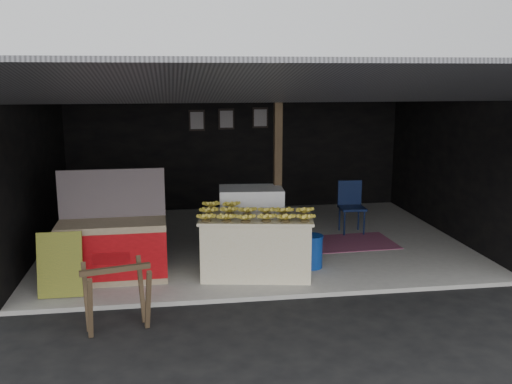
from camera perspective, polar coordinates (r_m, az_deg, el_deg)
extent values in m
plane|color=black|center=(7.43, 2.57, -10.71)|extent=(80.00, 80.00, 0.00)
cube|color=gray|center=(9.75, -0.28, -5.00)|extent=(7.00, 5.00, 0.06)
cube|color=black|center=(11.89, -2.05, 5.33)|extent=(7.00, 0.15, 2.90)
cube|color=black|center=(9.57, -21.53, 2.95)|extent=(0.15, 5.00, 2.90)
cube|color=black|center=(10.52, 18.98, 3.85)|extent=(0.15, 5.00, 2.90)
cube|color=#232326|center=(9.33, -0.30, 12.50)|extent=(7.20, 5.20, 0.12)
cube|color=#232326|center=(5.94, 4.62, 10.67)|extent=(7.40, 2.47, 0.48)
cube|color=#453522|center=(8.89, 2.19, 2.99)|extent=(0.12, 0.12, 2.85)
cube|color=silver|center=(8.03, 0.02, -5.43)|extent=(1.61, 1.13, 0.81)
cube|color=silver|center=(7.92, 0.02, -2.49)|extent=(1.68, 1.20, 0.04)
cube|color=white|center=(8.82, -0.50, -2.99)|extent=(1.01, 0.71, 1.07)
cube|color=navy|center=(8.49, -0.18, -3.20)|extent=(0.75, 0.07, 0.32)
cube|color=#B21414|center=(8.59, -0.18, -5.62)|extent=(0.48, 0.05, 0.11)
cube|color=#998466|center=(8.06, -14.09, -5.72)|extent=(1.46, 0.66, 0.81)
cube|color=#AF0B11|center=(7.75, -14.31, -6.44)|extent=(1.45, 0.05, 0.64)
cube|color=white|center=(7.74, -14.32, -6.46)|extent=(0.49, 0.02, 0.16)
cube|color=#181C48|center=(8.14, -14.18, -0.12)|extent=(1.45, 0.08, 0.68)
cube|color=black|center=(7.65, -19.02, -6.90)|extent=(0.55, 0.20, 0.82)
cube|color=#453522|center=(6.43, -16.24, -11.15)|extent=(0.12, 0.29, 0.75)
cube|color=#453522|center=(6.51, -10.73, -10.56)|extent=(0.12, 0.29, 0.75)
cube|color=#453522|center=(6.77, -16.62, -9.97)|extent=(0.12, 0.29, 0.75)
cube|color=#453522|center=(6.85, -11.39, -9.44)|extent=(0.12, 0.29, 0.75)
cube|color=#453522|center=(6.52, -13.88, -7.53)|extent=(0.76, 0.25, 0.06)
cylinder|color=navy|center=(8.38, 5.60, -6.03)|extent=(0.31, 0.31, 0.46)
cylinder|color=#091435|center=(10.05, 8.83, -3.10)|extent=(0.03, 0.03, 0.45)
cylinder|color=#091435|center=(10.15, 10.76, -3.03)|extent=(0.03, 0.03, 0.45)
cylinder|color=#091435|center=(10.38, 8.35, -2.61)|extent=(0.03, 0.03, 0.45)
cylinder|color=#091435|center=(10.47, 10.21, -2.54)|extent=(0.03, 0.03, 0.45)
cube|color=#091435|center=(10.21, 9.58, -1.59)|extent=(0.45, 0.45, 0.04)
cube|color=#091435|center=(10.34, 9.34, -0.09)|extent=(0.43, 0.06, 0.46)
cube|color=maroon|center=(9.71, 9.26, -5.01)|extent=(1.54, 1.07, 0.01)
cube|color=black|center=(11.68, -5.93, 7.13)|extent=(0.32, 0.03, 0.42)
cube|color=#4C4C59|center=(11.66, -5.93, 7.12)|extent=(0.26, 0.02, 0.34)
cube|color=black|center=(11.73, -2.98, 7.29)|extent=(0.32, 0.03, 0.42)
cube|color=#4C4C59|center=(11.71, -2.97, 7.28)|extent=(0.26, 0.02, 0.34)
cube|color=black|center=(11.81, 0.42, 7.44)|extent=(0.32, 0.03, 0.42)
cube|color=#4C4C59|center=(11.79, 0.44, 7.43)|extent=(0.26, 0.02, 0.34)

